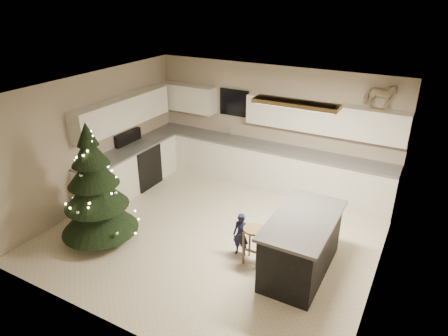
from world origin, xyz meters
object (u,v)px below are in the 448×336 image
at_px(bar_stool, 254,237).
at_px(rocking_horse, 380,96).
at_px(toddler, 241,235).
at_px(christmas_tree, 96,194).
at_px(island, 301,245).

height_order(bar_stool, rocking_horse, rocking_horse).
xyz_separation_m(toddler, rocking_horse, (1.44, 2.66, 1.88)).
xyz_separation_m(christmas_tree, toddler, (2.36, 0.77, -0.51)).
relative_size(island, bar_stool, 2.66).
distance_m(island, rocking_horse, 3.17).
xyz_separation_m(island, rocking_horse, (0.46, 2.59, 1.78)).
distance_m(bar_stool, toddler, 0.30).
relative_size(island, toddler, 2.24).
height_order(christmas_tree, toddler, christmas_tree).
relative_size(bar_stool, toddler, 0.84).
bearing_deg(bar_stool, rocking_horse, 66.74).
relative_size(toddler, rocking_horse, 1.31).
height_order(island, toddler, island).
xyz_separation_m(bar_stool, toddler, (-0.26, 0.09, -0.10)).
height_order(island, rocking_horse, rocking_horse).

